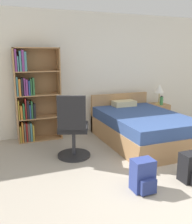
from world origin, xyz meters
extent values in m
cube|color=silver|center=(0.00, 3.23, 1.30)|extent=(9.00, 0.06, 2.60)
cube|color=#AD7F51|center=(-1.93, 2.97, 0.92)|extent=(0.02, 0.32, 1.85)
cube|color=#AD7F51|center=(-1.07, 2.97, 0.92)|extent=(0.02, 0.32, 1.85)
cube|color=#936C45|center=(-1.50, 3.13, 0.92)|extent=(0.88, 0.01, 1.85)
cube|color=#AD7F51|center=(-1.50, 2.97, 0.01)|extent=(0.84, 0.30, 0.02)
cube|color=gold|center=(-1.89, 2.94, 0.18)|extent=(0.03, 0.24, 0.33)
cube|color=orange|center=(-1.85, 2.95, 0.22)|extent=(0.03, 0.25, 0.41)
cube|color=#665B51|center=(-1.81, 2.93, 0.21)|extent=(0.02, 0.21, 0.38)
cube|color=maroon|center=(-1.77, 2.93, 0.21)|extent=(0.03, 0.20, 0.37)
cube|color=#665B51|center=(-1.73, 2.95, 0.20)|extent=(0.04, 0.25, 0.36)
cube|color=teal|center=(-1.69, 2.93, 0.20)|extent=(0.03, 0.21, 0.37)
cube|color=gold|center=(-1.65, 2.92, 0.19)|extent=(0.03, 0.20, 0.33)
cube|color=#AD7F51|center=(-1.50, 2.97, 0.47)|extent=(0.84, 0.30, 0.02)
cube|color=gold|center=(-1.90, 2.91, 0.67)|extent=(0.02, 0.18, 0.37)
cube|color=orange|center=(-1.85, 2.94, 0.62)|extent=(0.04, 0.23, 0.27)
cube|color=#2D6638|center=(-1.81, 2.93, 0.64)|extent=(0.03, 0.21, 0.31)
cube|color=maroon|center=(-1.77, 2.94, 0.69)|extent=(0.02, 0.23, 0.41)
cube|color=black|center=(-1.72, 2.93, 0.66)|extent=(0.04, 0.20, 0.36)
cube|color=navy|center=(-1.69, 2.91, 0.62)|extent=(0.02, 0.18, 0.27)
cube|color=#2D6638|center=(-1.65, 2.91, 0.66)|extent=(0.03, 0.18, 0.35)
cube|color=black|center=(-1.60, 2.92, 0.63)|extent=(0.04, 0.20, 0.30)
cube|color=#AD7F51|center=(-1.50, 2.97, 0.93)|extent=(0.84, 0.30, 0.02)
cube|color=teal|center=(-1.90, 2.92, 1.12)|extent=(0.03, 0.19, 0.36)
cube|color=orange|center=(-1.85, 2.92, 1.11)|extent=(0.04, 0.19, 0.32)
cube|color=black|center=(-1.81, 2.92, 1.11)|extent=(0.04, 0.20, 0.34)
cube|color=#7A387F|center=(-1.76, 2.91, 1.11)|extent=(0.03, 0.18, 0.34)
cube|color=#7A387F|center=(-1.72, 2.91, 1.10)|extent=(0.04, 0.18, 0.31)
cube|color=navy|center=(-1.68, 2.94, 1.09)|extent=(0.03, 0.24, 0.29)
cube|color=#2D6638|center=(-1.64, 2.95, 1.10)|extent=(0.03, 0.25, 0.32)
cube|color=#2D6638|center=(-1.60, 2.92, 1.11)|extent=(0.04, 0.20, 0.34)
cube|color=#AD7F51|center=(-1.50, 2.97, 1.40)|extent=(0.84, 0.30, 0.02)
cube|color=#7A387F|center=(-1.89, 2.95, 1.61)|extent=(0.04, 0.25, 0.41)
cube|color=teal|center=(-1.85, 2.95, 1.55)|extent=(0.02, 0.25, 0.28)
cube|color=teal|center=(-1.81, 2.92, 1.59)|extent=(0.03, 0.20, 0.37)
cube|color=#7A387F|center=(-1.76, 2.91, 1.60)|extent=(0.04, 0.18, 0.39)
cube|color=teal|center=(-1.72, 2.93, 1.59)|extent=(0.04, 0.22, 0.36)
cube|color=#AD7F51|center=(-1.50, 2.97, 1.84)|extent=(0.88, 0.32, 0.02)
cube|color=#AD7F51|center=(0.35, 2.03, 0.19)|extent=(1.39, 2.10, 0.38)
cube|color=#334C84|center=(0.35, 2.03, 0.49)|extent=(1.36, 2.06, 0.22)
cube|color=#AD7F51|center=(0.35, 3.04, 0.42)|extent=(1.39, 0.08, 0.84)
cube|color=beige|center=(0.35, 2.83, 0.65)|extent=(0.50, 0.30, 0.12)
cylinder|color=#232326|center=(-1.10, 1.87, 0.02)|extent=(0.56, 0.56, 0.04)
cylinder|color=#333338|center=(-1.10, 1.87, 0.25)|extent=(0.06, 0.06, 0.43)
cube|color=black|center=(-1.10, 1.87, 0.52)|extent=(0.62, 0.62, 0.10)
cube|color=black|center=(-1.20, 1.61, 0.84)|extent=(0.44, 0.23, 0.54)
cube|color=#AD7F51|center=(1.33, 2.92, 0.28)|extent=(0.44, 0.42, 0.55)
sphere|color=tan|center=(1.33, 2.70, 0.39)|extent=(0.02, 0.02, 0.02)
cylinder|color=tan|center=(1.33, 2.89, 0.56)|extent=(0.15, 0.15, 0.02)
cylinder|color=tan|center=(1.33, 2.89, 0.70)|extent=(0.02, 0.02, 0.25)
cone|color=white|center=(1.33, 2.89, 0.93)|extent=(0.23, 0.23, 0.20)
cylinder|color=#3F8C4C|center=(1.35, 2.82, 0.65)|extent=(0.08, 0.08, 0.19)
cylinder|color=#2D2D33|center=(1.35, 2.82, 0.75)|extent=(0.05, 0.05, 0.02)
cube|color=black|center=(0.18, 0.46, 0.20)|extent=(0.33, 0.21, 0.40)
cube|color=navy|center=(-0.59, 0.49, 0.21)|extent=(0.28, 0.21, 0.42)
cube|color=navy|center=(-0.59, 0.35, 0.11)|extent=(0.21, 0.07, 0.19)
camera|label=1|loc=(-2.22, -2.02, 1.72)|focal=40.00mm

